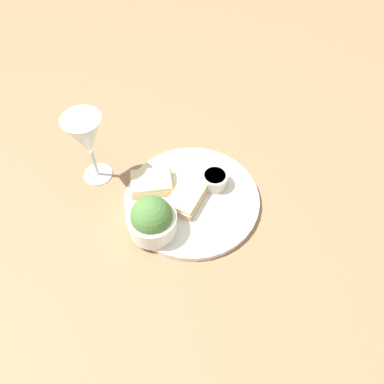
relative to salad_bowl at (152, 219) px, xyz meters
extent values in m
plane|color=#93704C|center=(-0.11, -0.02, -0.05)|extent=(4.00, 4.00, 0.00)
cylinder|color=silver|center=(-0.11, -0.02, -0.05)|extent=(0.30, 0.30, 0.01)
cylinder|color=white|center=(0.00, 0.00, -0.01)|extent=(0.10, 0.10, 0.05)
sphere|color=#4C7A38|center=(0.00, 0.00, 0.01)|extent=(0.09, 0.09, 0.09)
cylinder|color=beige|center=(-0.18, -0.02, -0.02)|extent=(0.06, 0.06, 0.03)
cylinder|color=tan|center=(-0.18, -0.02, -0.01)|extent=(0.05, 0.05, 0.01)
cube|color=#D1B27F|center=(-0.06, -0.10, -0.03)|extent=(0.12, 0.10, 0.02)
cube|color=beige|center=(-0.06, -0.10, -0.02)|extent=(0.11, 0.10, 0.01)
cube|color=#D1B27F|center=(-0.10, -0.02, -0.03)|extent=(0.11, 0.10, 0.02)
cube|color=beige|center=(-0.10, -0.02, -0.02)|extent=(0.11, 0.09, 0.01)
cylinder|color=silver|center=(0.02, -0.21, -0.05)|extent=(0.07, 0.07, 0.01)
cylinder|color=silver|center=(0.02, -0.21, -0.01)|extent=(0.01, 0.01, 0.08)
cone|color=silver|center=(0.02, -0.21, 0.08)|extent=(0.08, 0.08, 0.10)
camera|label=1|loc=(0.17, 0.37, 0.64)|focal=35.00mm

